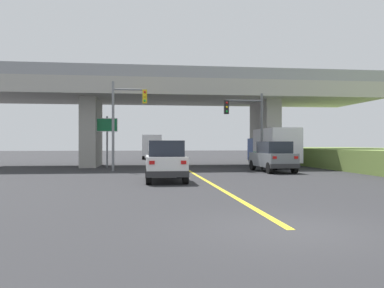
# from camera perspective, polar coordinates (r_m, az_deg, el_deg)

# --- Properties ---
(ground) EXTENTS (160.00, 160.00, 0.00)m
(ground) POSITION_cam_1_polar(r_m,az_deg,el_deg) (33.98, -1.68, -3.14)
(ground) COLOR #2B2B2D
(overpass_bridge) EXTENTS (32.74, 8.62, 7.75)m
(overpass_bridge) POSITION_cam_1_polar(r_m,az_deg,el_deg) (34.15, -1.68, 6.41)
(overpass_bridge) COLOR #A8A59E
(overpass_bridge) RESTS_ON ground
(lane_divider_stripe) EXTENTS (0.20, 23.03, 0.01)m
(lane_divider_stripe) POSITION_cam_1_polar(r_m,az_deg,el_deg) (20.05, 2.09, -5.30)
(lane_divider_stripe) COLOR yellow
(lane_divider_stripe) RESTS_ON ground
(suv_lead) EXTENTS (1.95, 4.40, 2.02)m
(suv_lead) POSITION_cam_1_polar(r_m,az_deg,el_deg) (19.81, -3.87, -2.44)
(suv_lead) COLOR silver
(suv_lead) RESTS_ON ground
(suv_crossing) EXTENTS (2.00, 4.72, 2.02)m
(suv_crossing) POSITION_cam_1_polar(r_m,az_deg,el_deg) (27.02, 11.55, -1.79)
(suv_crossing) COLOR slate
(suv_crossing) RESTS_ON ground
(box_truck) EXTENTS (2.33, 7.12, 3.07)m
(box_truck) POSITION_cam_1_polar(r_m,az_deg,el_deg) (32.60, 11.60, -0.43)
(box_truck) COLOR navy
(box_truck) RESTS_ON ground
(traffic_signal_nearside) EXTENTS (2.82, 0.36, 5.45)m
(traffic_signal_nearside) POSITION_cam_1_polar(r_m,az_deg,el_deg) (28.40, 8.21, 3.33)
(traffic_signal_nearside) COLOR #56595E
(traffic_signal_nearside) RESTS_ON ground
(traffic_signal_farside) EXTENTS (2.42, 0.36, 6.18)m
(traffic_signal_farside) POSITION_cam_1_polar(r_m,az_deg,el_deg) (27.87, -9.79, 4.25)
(traffic_signal_farside) COLOR slate
(traffic_signal_farside) RESTS_ON ground
(highway_sign) EXTENTS (1.62, 0.17, 4.05)m
(highway_sign) POSITION_cam_1_polar(r_m,az_deg,el_deg) (31.93, -12.11, 1.99)
(highway_sign) COLOR slate
(highway_sign) RESTS_ON ground
(semi_truck_distant) EXTENTS (2.33, 7.47, 2.96)m
(semi_truck_distant) POSITION_cam_1_polar(r_m,az_deg,el_deg) (50.19, -5.86, -0.33)
(semi_truck_distant) COLOR navy
(semi_truck_distant) RESTS_ON ground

